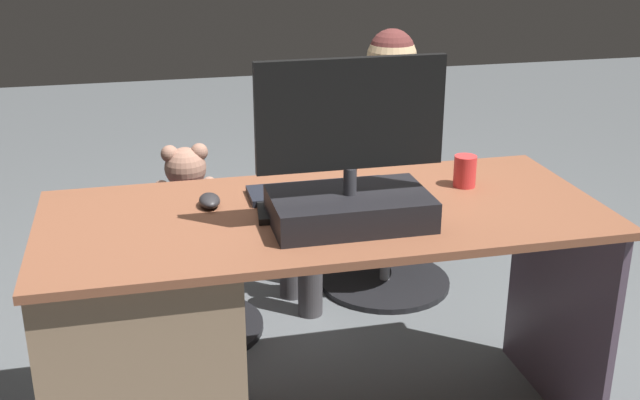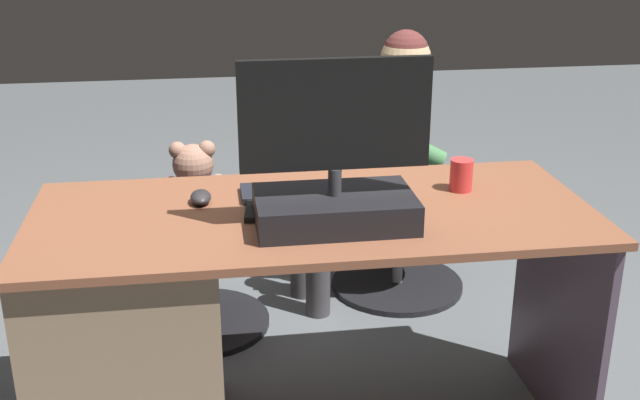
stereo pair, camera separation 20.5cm
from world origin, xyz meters
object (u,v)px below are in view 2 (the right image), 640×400
at_px(monitor, 335,181).
at_px(visitor_chair, 399,238).
at_px(computer_mouse, 201,197).
at_px(teddy_bear, 194,187).
at_px(desk, 168,331).
at_px(keyboard, 312,191).
at_px(tv_remote, 254,210).
at_px(person, 383,146).
at_px(office_chair_teddy, 199,269).
at_px(cup, 461,175).

distance_m(monitor, visitor_chair, 1.31).
distance_m(computer_mouse, teddy_bear, 0.66).
height_order(monitor, computer_mouse, monitor).
relative_size(monitor, teddy_bear, 1.50).
bearing_deg(desk, keyboard, -163.14).
bearing_deg(tv_remote, teddy_bear, -69.80).
xyz_separation_m(tv_remote, person, (-0.58, -0.91, -0.11)).
bearing_deg(person, tv_remote, 57.70).
height_order(desk, visitor_chair, desk).
bearing_deg(office_chair_teddy, keyboard, 121.01).
relative_size(cup, teddy_bear, 0.29).
distance_m(desk, tv_remote, 0.44).
bearing_deg(person, cup, 93.67).
xyz_separation_m(cup, person, (0.05, -0.82, -0.15)).
xyz_separation_m(office_chair_teddy, teddy_bear, (0.00, -0.01, 0.33)).
bearing_deg(desk, cup, -173.60).
bearing_deg(visitor_chair, computer_mouse, 45.85).
xyz_separation_m(cup, visitor_chair, (-0.03, -0.84, -0.57)).
xyz_separation_m(teddy_bear, person, (-0.75, -0.18, 0.07)).
bearing_deg(cup, computer_mouse, -0.39).
bearing_deg(visitor_chair, tv_remote, 54.62).
bearing_deg(desk, office_chair_teddy, -96.70).
height_order(desk, computer_mouse, computer_mouse).
bearing_deg(keyboard, tv_remote, 35.67).
height_order(desk, tv_remote, tv_remote).
xyz_separation_m(desk, monitor, (-0.47, 0.10, 0.47)).
distance_m(monitor, office_chair_teddy, 1.11).
height_order(computer_mouse, visitor_chair, computer_mouse).
distance_m(monitor, keyboard, 0.26).
xyz_separation_m(desk, visitor_chair, (-0.92, -0.94, -0.17)).
xyz_separation_m(teddy_bear, visitor_chair, (-0.84, -0.20, -0.35)).
distance_m(computer_mouse, cup, 0.78).
relative_size(tv_remote, visitor_chair, 0.27).
bearing_deg(desk, monitor, 167.58).
xyz_separation_m(visitor_chair, person, (0.09, 0.02, 0.42)).
relative_size(monitor, keyboard, 1.19).
bearing_deg(computer_mouse, tv_remote, 144.82).
bearing_deg(person, visitor_chair, -165.84).
bearing_deg(computer_mouse, keyboard, -174.95).
relative_size(desk, teddy_bear, 4.76).
distance_m(keyboard, teddy_bear, 0.73).
xyz_separation_m(desk, computer_mouse, (-0.11, -0.11, 0.37)).
distance_m(visitor_chair, person, 0.43).
relative_size(keyboard, teddy_bear, 1.26).
bearing_deg(desk, visitor_chair, -134.54).
bearing_deg(office_chair_teddy, person, -165.84).
relative_size(desk, keyboard, 3.78).
xyz_separation_m(monitor, computer_mouse, (0.36, -0.21, -0.10)).
height_order(cup, teddy_bear, cup).
relative_size(computer_mouse, tv_remote, 0.64).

